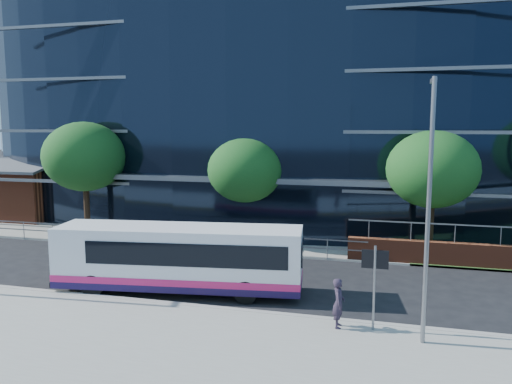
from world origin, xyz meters
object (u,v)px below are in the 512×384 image
(street_sign, at_px, (375,270))
(city_bus, at_px, (181,258))
(tree_far_c, at_px, (433,170))
(streetlight_east, at_px, (429,204))
(brick_pavilion, at_px, (16,190))
(tree_far_a, at_px, (85,157))
(pedestrian, at_px, (339,303))
(tree_far_b, at_px, (245,171))

(street_sign, height_order, city_bus, street_sign)
(tree_far_c, distance_m, streetlight_east, 11.22)
(brick_pavilion, xyz_separation_m, tree_far_c, (29.00, -4.50, 2.60))
(tree_far_a, distance_m, streetlight_east, 22.05)
(tree_far_a, height_order, city_bus, tree_far_a)
(streetlight_east, distance_m, pedestrian, 4.37)
(street_sign, height_order, pedestrian, street_sign)
(tree_far_a, relative_size, tree_far_c, 1.07)
(tree_far_a, xyz_separation_m, tree_far_c, (20.00, 0.00, -0.33))
(brick_pavilion, height_order, city_bus, brick_pavilion)
(tree_far_a, bearing_deg, street_sign, -31.17)
(brick_pavilion, bearing_deg, pedestrian, -30.87)
(tree_far_c, bearing_deg, tree_far_a, 180.00)
(tree_far_a, bearing_deg, brick_pavilion, 153.45)
(tree_far_a, bearing_deg, city_bus, -40.37)
(pedestrian, bearing_deg, tree_far_c, -22.61)
(brick_pavilion, height_order, tree_far_a, tree_far_a)
(tree_far_b, xyz_separation_m, city_bus, (-0.18, -8.84, -2.78))
(street_sign, xyz_separation_m, streetlight_east, (1.50, -0.59, 2.29))
(street_sign, bearing_deg, tree_far_a, 148.83)
(streetlight_east, bearing_deg, tree_far_c, 84.89)
(tree_far_a, distance_m, pedestrian, 19.94)
(street_sign, bearing_deg, tree_far_c, 76.71)
(brick_pavilion, xyz_separation_m, city_bus, (18.82, -12.84, -0.50))
(tree_far_a, xyz_separation_m, pedestrian, (16.38, -10.67, -3.89))
(street_sign, relative_size, city_bus, 0.27)
(tree_far_a, height_order, tree_far_c, tree_far_a)
(tree_far_a, xyz_separation_m, tree_far_b, (10.00, 0.50, -0.65))
(tree_far_a, height_order, streetlight_east, streetlight_east)
(tree_far_a, xyz_separation_m, streetlight_east, (19.00, -11.17, -0.42))
(city_bus, bearing_deg, street_sign, -23.82)
(streetlight_east, distance_m, city_bus, 10.07)
(tree_far_b, bearing_deg, streetlight_east, -52.37)
(tree_far_a, height_order, tree_far_b, tree_far_a)
(tree_far_a, bearing_deg, tree_far_c, 0.00)
(city_bus, height_order, pedestrian, city_bus)
(tree_far_a, xyz_separation_m, city_bus, (9.82, -8.34, -3.43))
(tree_far_a, distance_m, city_bus, 13.33)
(tree_far_a, relative_size, pedestrian, 4.23)
(tree_far_c, bearing_deg, pedestrian, -108.72)
(brick_pavilion, relative_size, streetlight_east, 1.08)
(street_sign, bearing_deg, streetlight_east, -21.36)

